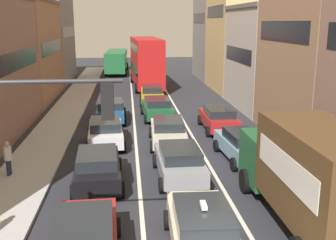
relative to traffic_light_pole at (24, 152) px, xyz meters
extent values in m
cube|color=#B4B4B4|center=(-2.25, 19.83, -3.75)|extent=(2.60, 64.00, 0.14)
cube|color=silver|center=(2.75, 19.83, -3.81)|extent=(0.16, 60.00, 0.01)
cube|color=silver|center=(6.15, 19.83, -3.81)|extent=(0.16, 60.00, 0.01)
cube|color=black|center=(-4.03, 16.33, 0.63)|extent=(0.02, 8.80, 1.10)
cube|color=#9E7556|center=(-7.55, 27.33, 0.32)|extent=(7.00, 10.90, 8.27)
cube|color=black|center=(-4.03, 27.33, 0.73)|extent=(0.02, 8.80, 1.10)
cube|color=#66605B|center=(-7.55, 27.33, 4.61)|extent=(7.20, 10.90, 0.30)
cube|color=gray|center=(-7.55, 38.33, 1.25)|extent=(7.00, 10.90, 10.13)
cube|color=black|center=(-4.03, 38.33, 1.76)|extent=(0.02, 8.80, 1.10)
cube|color=gray|center=(14.35, 39.43, 2.61)|extent=(7.00, 8.70, 12.86)
cube|color=black|center=(10.84, 39.43, 3.26)|extent=(0.02, 7.04, 1.10)
cube|color=tan|center=(14.35, 30.63, 3.10)|extent=(7.00, 8.70, 13.82)
cube|color=black|center=(10.84, 30.63, 3.79)|extent=(0.02, 7.04, 1.10)
cube|color=#B2ADA3|center=(14.35, 21.83, 0.01)|extent=(7.00, 8.70, 7.65)
cube|color=black|center=(10.84, 21.83, 0.39)|extent=(0.02, 7.04, 1.10)
cube|color=#66605B|center=(14.35, 21.83, 3.98)|extent=(7.20, 8.70, 0.30)
cube|color=black|center=(10.84, 13.03, 2.34)|extent=(0.02, 7.04, 1.10)
cylinder|color=#2D2D33|center=(0.50, -0.01, 1.58)|extent=(3.50, 0.10, 0.10)
cube|color=black|center=(1.90, -0.01, 1.13)|extent=(0.28, 0.28, 0.84)
sphere|color=red|center=(1.90, 0.14, 1.39)|extent=(0.18, 0.18, 0.18)
sphere|color=#F2A519|center=(1.90, 0.14, 1.13)|extent=(0.18, 0.18, 0.18)
sphere|color=green|center=(1.90, 0.14, 0.87)|extent=(0.18, 0.18, 0.18)
cube|color=#1E5933|center=(8.16, 5.72, -2.39)|extent=(2.41, 2.41, 1.90)
cube|color=black|center=(8.16, 6.93, -2.01)|extent=(2.02, 0.04, 0.70)
cube|color=#51381E|center=(8.15, 1.96, -1.64)|extent=(2.41, 5.45, 2.80)
cube|color=white|center=(6.93, 1.96, -1.36)|extent=(0.04, 4.48, 0.90)
cylinder|color=black|center=(6.96, 5.80, -3.34)|extent=(0.30, 0.96, 0.96)
cylinder|color=black|center=(9.36, 5.79, -3.34)|extent=(0.30, 0.96, 0.96)
cube|color=beige|center=(4.43, 1.67, -3.15)|extent=(1.93, 4.35, 0.70)
cube|color=#1E2328|center=(4.42, 1.47, -2.59)|extent=(1.66, 2.46, 0.52)
cube|color=#F2EACC|center=(4.42, 1.47, -2.22)|extent=(0.17, 0.44, 0.12)
cylinder|color=black|center=(3.56, 3.16, -3.50)|extent=(0.24, 0.65, 0.64)
cylinder|color=black|center=(5.40, 3.10, -3.50)|extent=(0.24, 0.65, 0.64)
cube|color=#1E2328|center=(1.07, 1.14, -2.59)|extent=(1.68, 2.47, 0.52)
cylinder|color=black|center=(0.08, 2.76, -3.50)|extent=(0.24, 0.65, 0.64)
cylinder|color=black|center=(1.92, 2.84, -3.50)|extent=(0.24, 0.65, 0.64)
cube|color=gray|center=(4.52, 7.58, -3.15)|extent=(1.88, 4.33, 0.70)
cube|color=#1E2328|center=(4.52, 7.38, -2.59)|extent=(1.63, 2.44, 0.52)
cylinder|color=black|center=(3.57, 9.03, -3.50)|extent=(0.23, 0.64, 0.64)
cylinder|color=black|center=(5.41, 9.06, -3.50)|extent=(0.23, 0.64, 0.64)
cylinder|color=black|center=(3.62, 6.10, -3.50)|extent=(0.23, 0.64, 0.64)
cylinder|color=black|center=(5.46, 6.14, -3.50)|extent=(0.23, 0.64, 0.64)
cube|color=black|center=(1.04, 7.22, -3.15)|extent=(2.03, 4.39, 0.70)
cube|color=#1E2328|center=(1.05, 7.02, -2.59)|extent=(1.71, 2.49, 0.52)
cylinder|color=black|center=(0.04, 8.63, -3.50)|extent=(0.25, 0.65, 0.64)
cylinder|color=black|center=(1.88, 8.72, -3.50)|extent=(0.25, 0.65, 0.64)
cylinder|color=black|center=(0.20, 5.71, -3.50)|extent=(0.25, 0.65, 0.64)
cylinder|color=black|center=(2.03, 5.80, -3.50)|extent=(0.25, 0.65, 0.64)
cube|color=beige|center=(4.53, 12.66, -3.15)|extent=(1.96, 4.37, 0.70)
cube|color=#1E2328|center=(4.52, 12.46, -2.59)|extent=(1.68, 2.47, 0.52)
cylinder|color=black|center=(3.67, 14.15, -3.50)|extent=(0.24, 0.65, 0.64)
cylinder|color=black|center=(5.51, 14.08, -3.50)|extent=(0.24, 0.65, 0.64)
cylinder|color=black|center=(3.55, 11.23, -3.50)|extent=(0.24, 0.65, 0.64)
cylinder|color=black|center=(5.39, 11.16, -3.50)|extent=(0.24, 0.65, 0.64)
cube|color=silver|center=(1.10, 12.89, -3.15)|extent=(2.03, 4.39, 0.70)
cube|color=#1E2328|center=(1.11, 12.69, -2.59)|extent=(1.71, 2.49, 0.52)
cylinder|color=black|center=(0.10, 14.30, -3.50)|extent=(0.25, 0.65, 0.64)
cylinder|color=black|center=(1.93, 14.40, -3.50)|extent=(0.25, 0.65, 0.64)
cylinder|color=black|center=(0.26, 11.38, -3.50)|extent=(0.25, 0.65, 0.64)
cylinder|color=black|center=(2.09, 11.48, -3.50)|extent=(0.25, 0.65, 0.64)
cube|color=#19592D|center=(4.38, 18.96, -3.15)|extent=(1.99, 4.38, 0.70)
cube|color=#1E2328|center=(4.39, 18.76, -2.59)|extent=(1.69, 2.48, 0.52)
cylinder|color=black|center=(3.40, 20.37, -3.50)|extent=(0.25, 0.65, 0.64)
cylinder|color=black|center=(5.24, 20.46, -3.50)|extent=(0.25, 0.65, 0.64)
cylinder|color=black|center=(3.53, 17.45, -3.50)|extent=(0.25, 0.65, 0.64)
cylinder|color=black|center=(5.36, 17.54, -3.50)|extent=(0.25, 0.65, 0.64)
cube|color=#194C8C|center=(1.18, 18.48, -3.15)|extent=(1.86, 4.32, 0.70)
cube|color=#1E2328|center=(1.18, 18.28, -2.59)|extent=(1.62, 2.43, 0.52)
cylinder|color=black|center=(0.24, 19.93, -3.50)|extent=(0.23, 0.64, 0.64)
cylinder|color=black|center=(2.08, 19.95, -3.50)|extent=(0.23, 0.64, 0.64)
cylinder|color=black|center=(0.28, 17.00, -3.50)|extent=(0.23, 0.64, 0.64)
cylinder|color=black|center=(2.12, 17.03, -3.50)|extent=(0.23, 0.64, 0.64)
cube|color=#B29319|center=(4.39, 24.58, -3.15)|extent=(1.96, 4.36, 0.70)
cube|color=#1E2328|center=(4.38, 24.38, -2.59)|extent=(1.67, 2.46, 0.52)
cylinder|color=black|center=(3.52, 26.07, -3.50)|extent=(0.24, 0.65, 0.64)
cylinder|color=black|center=(5.36, 26.01, -3.50)|extent=(0.24, 0.65, 0.64)
cylinder|color=black|center=(3.42, 23.15, -3.50)|extent=(0.24, 0.65, 0.64)
cylinder|color=black|center=(5.25, 23.08, -3.50)|extent=(0.24, 0.65, 0.64)
cube|color=#759EB7|center=(7.95, 9.71, -3.15)|extent=(2.06, 4.40, 0.70)
cube|color=#1E2328|center=(7.97, 9.51, -2.59)|extent=(1.73, 2.50, 0.52)
cylinder|color=black|center=(6.95, 11.11, -3.50)|extent=(0.26, 0.65, 0.64)
cylinder|color=black|center=(8.78, 11.22, -3.50)|extent=(0.26, 0.65, 0.64)
cylinder|color=black|center=(7.12, 8.19, -3.50)|extent=(0.26, 0.65, 0.64)
cylinder|color=black|center=(8.96, 8.30, -3.50)|extent=(0.26, 0.65, 0.64)
cube|color=#A51E1E|center=(7.99, 15.40, -3.15)|extent=(1.83, 4.31, 0.70)
cube|color=#1E2328|center=(7.99, 15.20, -2.59)|extent=(1.60, 2.42, 0.52)
cylinder|color=black|center=(7.08, 16.87, -3.50)|extent=(0.22, 0.64, 0.64)
cylinder|color=black|center=(8.92, 16.86, -3.50)|extent=(0.22, 0.64, 0.64)
cylinder|color=black|center=(7.06, 13.95, -3.50)|extent=(0.22, 0.64, 0.64)
cylinder|color=black|center=(8.90, 13.93, -3.50)|extent=(0.22, 0.64, 0.64)
cube|color=#B21919|center=(4.30, 32.66, -2.12)|extent=(3.03, 10.61, 2.40)
cube|color=black|center=(4.30, 32.66, -1.76)|extent=(3.02, 9.99, 0.70)
cube|color=#B21919|center=(4.30, 32.66, 0.16)|extent=(3.03, 10.61, 2.16)
cube|color=black|center=(4.30, 32.66, 0.40)|extent=(3.02, 9.99, 0.64)
cylinder|color=black|center=(2.86, 36.37, -3.32)|extent=(0.35, 1.01, 1.00)
cylinder|color=black|center=(5.36, 36.49, -3.32)|extent=(0.35, 1.01, 1.00)
cylinder|color=black|center=(3.21, 29.45, -3.32)|extent=(0.35, 1.01, 1.00)
cylinder|color=black|center=(5.71, 29.57, -3.32)|extent=(0.35, 1.01, 1.00)
cube|color=#1E6033|center=(1.01, 45.70, -2.12)|extent=(2.81, 10.57, 2.40)
cube|color=black|center=(1.01, 45.70, -1.76)|extent=(2.82, 9.94, 0.70)
cylinder|color=black|center=(-0.13, 49.51, -3.32)|extent=(0.33, 1.01, 1.00)
cylinder|color=black|center=(2.37, 49.44, -3.32)|extent=(0.33, 1.01, 1.00)
cylinder|color=black|center=(-0.33, 42.59, -3.32)|extent=(0.33, 1.01, 1.00)
cylinder|color=black|center=(2.17, 42.51, -3.32)|extent=(0.33, 1.01, 1.00)
cylinder|color=#262D47|center=(-2.89, 8.28, -3.41)|extent=(0.16, 0.16, 0.82)
cylinder|color=#262D47|center=(-2.88, 8.46, -3.41)|extent=(0.16, 0.16, 0.82)
cylinder|color=silver|center=(-2.89, 8.37, -2.70)|extent=(0.34, 0.34, 0.60)
sphere|color=tan|center=(-2.89, 8.37, -2.28)|extent=(0.24, 0.24, 0.24)
cylinder|color=silver|center=(-2.90, 8.15, -2.67)|extent=(0.10, 0.10, 0.55)
cylinder|color=silver|center=(-2.88, 8.59, -2.67)|extent=(0.10, 0.10, 0.55)
camera|label=1|loc=(2.35, -9.06, 2.86)|focal=43.65mm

